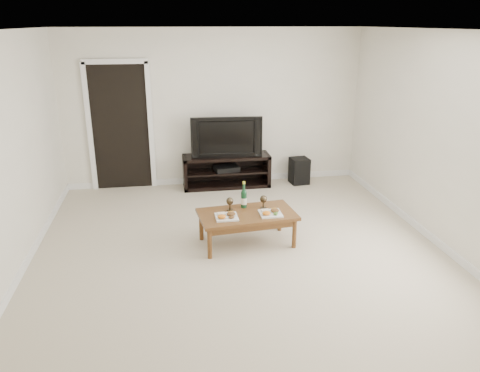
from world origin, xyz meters
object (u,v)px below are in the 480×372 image
Objects in this scene: subwoofer at (299,171)px; coffee_table at (247,228)px; media_console at (226,171)px; television at (226,136)px.

coffee_table is at bearing -126.74° from subwoofer.
television is at bearing 0.00° from media_console.
subwoofer is at bearing -1.59° from media_console.
television is 0.98× the size of coffee_table.
subwoofer is at bearing 1.97° from television.
coffee_table is (-0.04, -2.22, -0.68)m from television.
media_console is at bearing 172.66° from subwoofer.
subwoofer is 0.38× the size of coffee_table.
media_console is 3.27× the size of subwoofer.
subwoofer is 2.55m from coffee_table.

